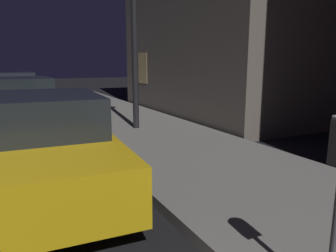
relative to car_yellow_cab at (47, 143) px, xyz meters
The scene contains 3 objects.
car_yellow_cab is the anchor object (origin of this frame).
car_green 6.34m from the car_yellow_cab, 89.99° to the left, with size 2.09×4.34×1.43m.
car_white 12.66m from the car_yellow_cab, 90.00° to the left, with size 1.97×4.14×1.43m.
Camera 1 is at (2.42, -1.97, 1.87)m, focal length 33.79 mm.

